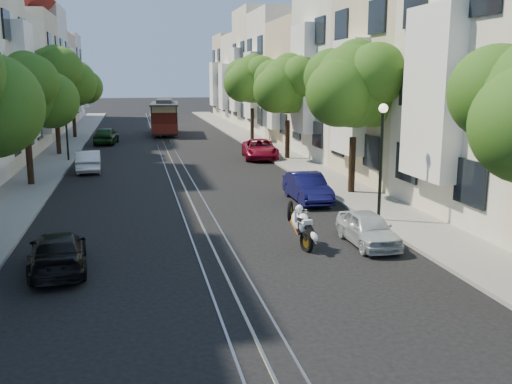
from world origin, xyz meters
TOP-DOWN VIEW (x-y plane):
  - ground at (0.00, 28.00)m, footprint 200.00×200.00m
  - sidewalk_east at (7.25, 28.00)m, footprint 2.50×80.00m
  - sidewalk_west at (-7.25, 28.00)m, footprint 2.50×80.00m
  - rail_left at (-0.55, 28.00)m, footprint 0.06×80.00m
  - rail_slot at (0.00, 28.00)m, footprint 0.06×80.00m
  - rail_right at (0.55, 28.00)m, footprint 0.06×80.00m
  - lane_line at (0.00, 28.00)m, footprint 0.08×80.00m
  - townhouses_east at (11.87, 27.91)m, footprint 7.75×72.00m
  - tree_e_b at (7.26, 8.98)m, footprint 4.93×4.08m
  - tree_e_c at (7.26, 19.98)m, footprint 4.84×3.99m
  - tree_e_d at (7.26, 30.98)m, footprint 5.01×4.16m
  - tree_w_b at (-7.14, 13.98)m, footprint 4.72×3.87m
  - tree_w_c at (-7.14, 24.98)m, footprint 5.13×4.28m
  - tree_w_d at (-7.14, 35.98)m, footprint 4.84×3.99m
  - lamp_east at (6.30, 4.00)m, footprint 0.32×0.32m
  - lamp_west at (-6.30, 22.00)m, footprint 0.32×0.32m
  - sportbike_rider at (2.65, 1.63)m, footprint 0.63×1.71m
  - cable_car at (0.50, 37.49)m, footprint 2.87×7.68m
  - parked_car_e_near at (4.82, 1.50)m, footprint 1.27×3.11m
  - parked_car_e_mid at (4.83, 7.98)m, footprint 1.29×3.66m
  - parked_car_e_far at (5.60, 20.82)m, footprint 2.54×4.67m
  - parked_car_w_near at (-4.40, 1.00)m, footprint 1.81×3.77m
  - parked_car_w_mid at (-4.78, 17.89)m, footprint 1.43×3.67m
  - parked_car_w_far at (-4.40, 31.12)m, footprint 2.02×4.13m

SIDE VIEW (x-z plane):
  - ground at x=0.00m, z-range 0.00..0.00m
  - lane_line at x=0.00m, z-range 0.00..0.01m
  - rail_left at x=-0.55m, z-range 0.00..0.02m
  - rail_slot at x=0.00m, z-range 0.00..0.02m
  - rail_right at x=0.55m, z-range 0.00..0.02m
  - sidewalk_east at x=7.25m, z-range 0.00..0.12m
  - sidewalk_west at x=-7.25m, z-range 0.00..0.12m
  - parked_car_e_near at x=4.82m, z-range 0.00..1.06m
  - parked_car_w_near at x=-4.40m, z-range 0.00..1.06m
  - parked_car_w_mid at x=-4.78m, z-range 0.00..1.19m
  - parked_car_e_mid at x=4.83m, z-range 0.00..1.20m
  - parked_car_e_far at x=5.60m, z-range 0.00..1.24m
  - parked_car_w_far at x=-4.40m, z-range 0.00..1.36m
  - sportbike_rider at x=2.65m, z-range 0.06..1.49m
  - cable_car at x=0.50m, z-range 0.27..3.16m
  - lamp_east at x=6.30m, z-range 0.77..4.93m
  - lamp_west at x=-6.30m, z-range 0.77..4.93m
  - tree_w_b at x=-7.14m, z-range 1.26..7.53m
  - tree_e_c at x=7.26m, z-range 1.34..7.86m
  - tree_w_d at x=-7.14m, z-range 1.34..7.86m
  - tree_e_b at x=7.26m, z-range 1.39..8.07m
  - tree_e_d at x=7.26m, z-range 1.44..8.29m
  - tree_w_c at x=-7.14m, z-range 1.52..8.62m
  - townhouses_east at x=11.87m, z-range -0.82..11.18m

